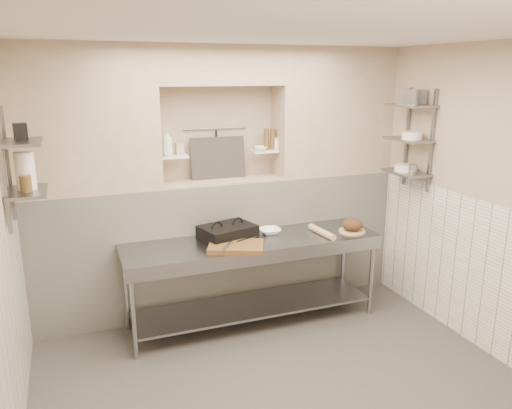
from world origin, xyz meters
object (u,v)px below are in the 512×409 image
bottle_soap (168,143)px  mixing_bowl (270,231)px  cutting_board (236,246)px  rolling_pin (322,232)px  panini_press (228,232)px  bowl_alcove (261,149)px  prep_table (253,264)px  bread_loaf (352,224)px  jug_left (25,171)px

bottle_soap → mixing_bowl: bearing=-22.1°
cutting_board → bottle_soap: 1.25m
rolling_pin → mixing_bowl: bearing=154.3°
panini_press → mixing_bowl: (0.47, 0.01, -0.04)m
rolling_pin → bowl_alcove: size_ratio=2.99×
prep_table → mixing_bowl: mixing_bowl is taller
prep_table → panini_press: bearing=150.2°
prep_table → bottle_soap: 1.50m
cutting_board → bottle_soap: (-0.48, 0.70, 0.92)m
rolling_pin → bottle_soap: bearing=156.7°
mixing_bowl → bread_loaf: bearing=-16.8°
panini_press → bottle_soap: bottle_soap is taller
jug_left → bread_loaf: bearing=-0.3°
rolling_pin → jug_left: size_ratio=1.43×
cutting_board → mixing_bowl: (0.48, 0.31, 0.00)m
mixing_bowl → bread_loaf: 0.87m
prep_table → cutting_board: size_ratio=5.01×
panini_press → rolling_pin: size_ratio=1.40×
cutting_board → panini_press: bearing=87.9°
jug_left → cutting_board: bearing=-2.6°
mixing_bowl → bottle_soap: size_ratio=0.83×
bottle_soap → bowl_alcove: size_ratio=1.85×
panini_press → jug_left: bearing=171.5°
bowl_alcove → bread_loaf: bearing=-40.1°
prep_table → mixing_bowl: bearing=30.4°
panini_press → bread_loaf: bearing=-26.0°
rolling_pin → jug_left: bearing=-180.0°
cutting_board → mixing_bowl: bearing=33.2°
prep_table → mixing_bowl: (0.24, 0.14, 0.29)m
prep_table → bowl_alcove: size_ratio=17.97×
mixing_bowl → rolling_pin: (0.48, -0.23, 0.01)m
cutting_board → jug_left: jug_left is taller
rolling_pin → bottle_soap: 1.82m
mixing_bowl → jug_left: jug_left is taller
cutting_board → bottle_soap: bottle_soap is taller
cutting_board → bottle_soap: bearing=124.2°
bottle_soap → panini_press: bearing=-39.4°
prep_table → bowl_alcove: (0.29, 0.55, 1.09)m
prep_table → bowl_alcove: bowl_alcove is taller
prep_table → bottle_soap: (-0.71, 0.53, 1.20)m
mixing_bowl → panini_press: bearing=-178.4°
prep_table → jug_left: (-1.99, -0.09, 1.12)m
prep_table → mixing_bowl: 0.40m
bread_loaf → bottle_soap: size_ratio=0.81×
panini_press → bowl_alcove: 1.01m
bottle_soap → prep_table: bearing=-36.6°
panini_press → bottle_soap: bearing=125.0°
mixing_bowl → bottle_soap: 1.38m
prep_table → panini_press: (-0.23, 0.13, 0.33)m
bowl_alcove → cutting_board: bearing=-126.3°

